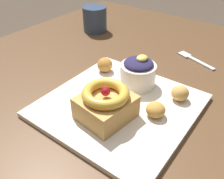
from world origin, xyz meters
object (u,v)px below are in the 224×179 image
at_px(berry_ramekin, 138,72).
at_px(fritter_middle, 180,93).
at_px(fritter_back, 156,110).
at_px(fork, 193,59).
at_px(coffee_mug, 95,19).
at_px(fritter_front, 105,65).
at_px(front_plate, 119,105).
at_px(cake_slice, 106,104).

relative_size(berry_ramekin, fritter_middle, 2.20).
xyz_separation_m(fritter_back, fork, (0.30, 0.03, -0.02)).
distance_m(berry_ramekin, coffee_mug, 0.39).
xyz_separation_m(fritter_middle, fork, (0.22, 0.05, -0.03)).
xyz_separation_m(berry_ramekin, fritter_middle, (0.01, -0.10, -0.02)).
relative_size(fritter_front, fork, 0.32).
bearing_deg(front_plate, fritter_front, 51.02).
height_order(berry_ramekin, fritter_front, berry_ramekin).
height_order(cake_slice, fritter_back, cake_slice).
relative_size(front_plate, fritter_back, 7.68).
bearing_deg(fritter_front, fork, -35.18).
relative_size(fritter_middle, fork, 0.31).
bearing_deg(cake_slice, fritter_front, 38.75).
xyz_separation_m(berry_ramekin, fork, (0.22, -0.05, -0.04)).
bearing_deg(berry_ramekin, cake_slice, -175.61).
height_order(front_plate, fritter_front, fritter_front).
distance_m(cake_slice, fork, 0.36).
relative_size(fork, coffee_mug, 1.42).
relative_size(fritter_back, fork, 0.32).
bearing_deg(fritter_front, front_plate, -128.98).
distance_m(front_plate, berry_ramekin, 0.09).
height_order(cake_slice, coffee_mug, coffee_mug).
height_order(berry_ramekin, fritter_middle, berry_ramekin).
bearing_deg(cake_slice, berry_ramekin, 4.39).
height_order(berry_ramekin, fork, berry_ramekin).
bearing_deg(fritter_middle, fork, 13.03).
relative_size(cake_slice, fritter_front, 2.83).
bearing_deg(fritter_back, coffee_mug, 53.77).
height_order(berry_ramekin, coffee_mug, berry_ramekin).
bearing_deg(coffee_mug, front_plate, -133.38).
distance_m(front_plate, fritter_front, 0.14).
distance_m(berry_ramekin, fritter_back, 0.12).
xyz_separation_m(fritter_back, coffee_mug, (0.30, 0.41, 0.02)).
height_order(cake_slice, fork, cake_slice).
distance_m(fritter_back, fork, 0.30).
bearing_deg(front_plate, coffee_mug, 46.62).
relative_size(front_plate, coffee_mug, 3.50).
bearing_deg(fritter_back, fork, 6.51).
bearing_deg(fritter_back, front_plate, 97.35).
xyz_separation_m(berry_ramekin, fritter_back, (-0.07, -0.09, -0.02)).
xyz_separation_m(front_plate, fritter_middle, (0.09, -0.10, 0.02)).
xyz_separation_m(fork, coffee_mug, (0.00, 0.37, 0.04)).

